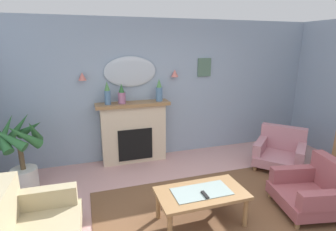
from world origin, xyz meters
The scene contains 15 objects.
wall_back centered at (0.00, 2.60, 1.33)m, with size 7.30×0.10×2.67m, color #8C9EB2.
patterned_rug centered at (0.00, 0.20, 0.01)m, with size 3.20×2.40×0.01m, color brown.
fireplace centered at (-0.72, 2.38, 0.57)m, with size 1.36×0.36×1.16m.
mantel_vase_right centered at (-1.17, 2.35, 1.35)m, with size 0.11×0.11×0.41m.
mantel_vase_left centered at (-0.92, 2.35, 1.32)m, with size 0.14×0.14×0.36m.
mantel_vase_centre centered at (-0.22, 2.35, 1.35)m, with size 0.13×0.13×0.42m.
wall_mirror centered at (-0.72, 2.52, 1.71)m, with size 0.96×0.06×0.56m, color #B2BCC6.
wall_sconce_left centered at (-1.57, 2.47, 1.66)m, with size 0.14×0.14×0.14m, color #D17066.
wall_sconce_right centered at (0.13, 2.47, 1.66)m, with size 0.14×0.14×0.14m, color #D17066.
framed_picture centered at (0.78, 2.53, 1.75)m, with size 0.28×0.03×0.36m, color #4C6B56.
coffee_table centered at (-0.28, 0.27, 0.38)m, with size 1.10×0.60×0.45m.
tv_remote centered at (-0.28, 0.18, 0.45)m, with size 0.04×0.16×0.02m, color black.
armchair_beside_couch centered at (1.80, 1.32, 0.31)m, with size 1.14×1.14×0.71m.
armchair_in_corner centered at (1.30, 0.05, 0.31)m, with size 0.96×0.95×0.71m.
potted_plant_corner_palm centered at (-2.55, 1.85, 0.64)m, with size 0.79×0.79×1.20m.
Camera 1 is at (-1.56, -2.35, 2.20)m, focal length 28.18 mm.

